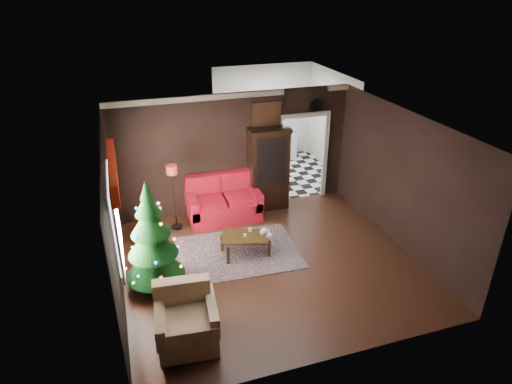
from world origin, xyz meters
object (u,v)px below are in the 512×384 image
object	(u,v)px
teapot	(264,232)
coffee_table	(245,244)
christmas_tree	(152,237)
kitchen_table	(273,167)
curio_cabinet	(268,171)
armchair	(187,318)
wall_clock	(316,105)
loveseat	(224,199)
floor_lamp	(174,197)

from	to	relation	value
teapot	coffee_table	bearing A→B (deg)	164.56
christmas_tree	coffee_table	world-z (taller)	christmas_tree
coffee_table	teapot	distance (m)	0.47
coffee_table	kitchen_table	size ratio (longest dim) A/B	1.22
curio_cabinet	armchair	world-z (taller)	curio_cabinet
wall_clock	kitchen_table	world-z (taller)	wall_clock
loveseat	coffee_table	world-z (taller)	loveseat
teapot	wall_clock	distance (m)	3.39
wall_clock	kitchen_table	size ratio (longest dim) A/B	0.43
loveseat	floor_lamp	distance (m)	1.20
loveseat	christmas_tree	xyz separation A→B (m)	(-1.77, -2.08, 0.55)
loveseat	christmas_tree	world-z (taller)	christmas_tree
christmas_tree	kitchen_table	bearing A→B (deg)	46.27
loveseat	coffee_table	size ratio (longest dim) A/B	1.86
loveseat	teapot	world-z (taller)	loveseat
loveseat	teapot	distance (m)	1.70
armchair	coffee_table	distance (m)	2.53
christmas_tree	wall_clock	world-z (taller)	wall_clock
curio_cabinet	christmas_tree	distance (m)	3.71
loveseat	floor_lamp	size ratio (longest dim) A/B	1.16
christmas_tree	armchair	size ratio (longest dim) A/B	2.12
teapot	christmas_tree	bearing A→B (deg)	-168.79
loveseat	curio_cabinet	xyz separation A→B (m)	(1.15, 0.22, 0.45)
curio_cabinet	floor_lamp	size ratio (longest dim) A/B	1.30
loveseat	armchair	xyz separation A→B (m)	(-1.47, -3.56, -0.04)
christmas_tree	armchair	xyz separation A→B (m)	(0.30, -1.49, -0.59)
floor_lamp	coffee_table	xyz separation A→B (m)	(1.18, -1.32, -0.61)
loveseat	kitchen_table	bearing A→B (deg)	42.51
curio_cabinet	kitchen_table	size ratio (longest dim) A/B	2.53
teapot	kitchen_table	xyz separation A→B (m)	(1.40, 3.30, -0.13)
coffee_table	kitchen_table	bearing A→B (deg)	61.25
floor_lamp	teapot	size ratio (longest dim) A/B	8.12
floor_lamp	coffee_table	distance (m)	1.87
curio_cabinet	coffee_table	bearing A→B (deg)	-121.98
armchair	wall_clock	bearing A→B (deg)	51.69
coffee_table	loveseat	bearing A→B (deg)	91.66
curio_cabinet	armchair	distance (m)	4.63
floor_lamp	wall_clock	world-z (taller)	wall_clock
christmas_tree	teapot	distance (m)	2.27
floor_lamp	wall_clock	xyz separation A→B (m)	(3.48, 0.63, 1.55)
floor_lamp	kitchen_table	xyz separation A→B (m)	(2.93, 1.88, -0.45)
loveseat	wall_clock	bearing A→B (deg)	9.66
curio_cabinet	christmas_tree	size ratio (longest dim) A/B	0.96
curio_cabinet	floor_lamp	distance (m)	2.33
loveseat	armchair	world-z (taller)	loveseat
coffee_table	armchair	bearing A→B (deg)	-126.93
christmas_tree	coffee_table	distance (m)	2.06
kitchen_table	armchair	bearing A→B (deg)	-122.09
christmas_tree	kitchen_table	size ratio (longest dim) A/B	2.64
armchair	christmas_tree	bearing A→B (deg)	106.96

